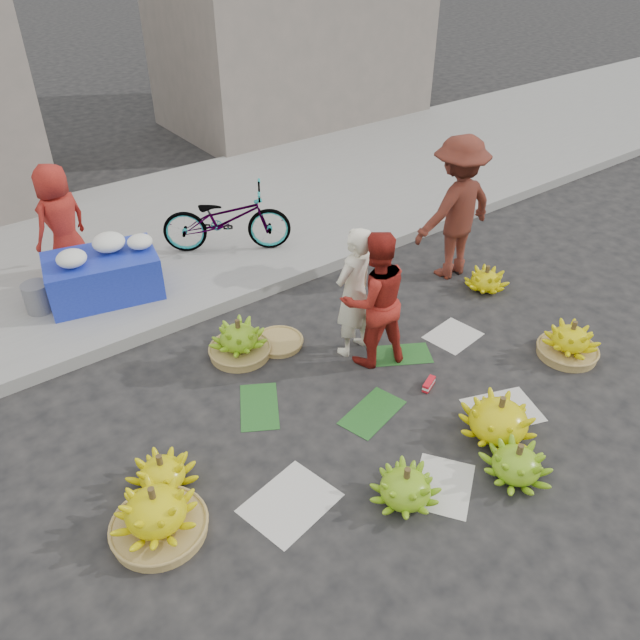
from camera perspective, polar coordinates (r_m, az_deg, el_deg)
ground at (r=6.03m, az=4.29°, el=-7.03°), size 80.00×80.00×0.00m
curb at (r=7.44m, az=-6.68°, el=2.51°), size 40.00×0.25×0.15m
sidewalk at (r=9.12m, az=-13.56°, el=8.01°), size 40.00×4.00×0.12m
newspaper_scatter at (r=5.63m, az=9.65°, el=-11.27°), size 3.20×1.80×0.00m
banana_leaves at (r=6.10m, az=2.35°, el=-6.38°), size 2.00×1.00×0.00m
banana_bunch_0 at (r=4.97m, az=-14.74°, el=-16.73°), size 0.75×0.75×0.48m
banana_bunch_1 at (r=5.09m, az=7.83°, el=-14.87°), size 0.58×0.58×0.36m
banana_bunch_2 at (r=5.73m, az=16.04°, el=-8.65°), size 0.72×0.72×0.44m
banana_bunch_3 at (r=5.46m, az=17.55°, el=-12.34°), size 0.66×0.66×0.35m
banana_bunch_4 at (r=6.91m, az=21.88°, el=-1.83°), size 0.64×0.64×0.42m
banana_bunch_5 at (r=7.79m, az=14.93°, el=3.62°), size 0.59×0.59×0.32m
banana_bunch_6 at (r=5.31m, az=-14.25°, el=-13.36°), size 0.67×0.67×0.33m
banana_bunch_7 at (r=6.47m, az=-7.41°, el=-1.85°), size 0.63×0.63×0.44m
basket_spare at (r=6.66m, az=-3.80°, el=-2.05°), size 0.52×0.52×0.06m
incense_stack at (r=6.18m, az=9.92°, el=-5.80°), size 0.20×0.14×0.08m
vendor_cream at (r=6.21m, az=3.13°, el=2.51°), size 0.57×0.43×1.41m
vendor_red at (r=6.08m, az=5.00°, el=1.84°), size 0.83×0.72×1.44m
man_striped at (r=7.71m, az=12.33°, el=9.93°), size 1.15×0.67×1.76m
flower_table at (r=7.53m, az=-19.19°, el=4.09°), size 1.35×1.00×0.71m
grey_bucket at (r=7.58m, az=-24.40°, el=1.90°), size 0.30×0.30×0.34m
flower_vendor at (r=7.93m, az=-22.59°, el=8.22°), size 0.80×0.68×1.40m
bicycle at (r=8.14m, az=-8.55°, el=9.12°), size 1.34×1.69×0.86m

